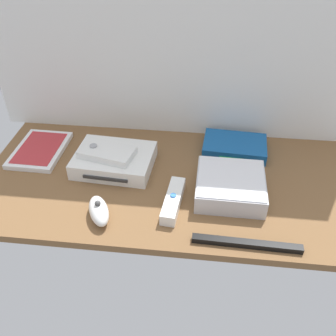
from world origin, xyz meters
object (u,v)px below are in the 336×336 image
at_px(remote_wand, 173,200).
at_px(remote_nunchuk, 99,211).
at_px(game_console, 114,160).
at_px(game_case, 40,150).
at_px(sensor_bar, 247,244).
at_px(network_router, 235,147).
at_px(remote_classic_pad, 107,152).
at_px(mini_computer, 230,186).

bearing_deg(remote_wand, remote_nunchuk, -155.27).
bearing_deg(remote_wand, game_console, 147.66).
bearing_deg(game_console, game_case, 173.11).
xyz_separation_m(remote_nunchuk, sensor_bar, (0.34, -0.05, -0.01)).
xyz_separation_m(network_router, remote_classic_pad, (-0.35, -0.12, 0.04)).
xyz_separation_m(remote_wand, sensor_bar, (0.17, -0.11, -0.01)).
xyz_separation_m(mini_computer, remote_nunchuk, (-0.31, -0.12, -0.01)).
height_order(game_console, network_router, game_console).
distance_m(mini_computer, remote_classic_pad, 0.34).
bearing_deg(remote_classic_pad, game_case, 179.29).
distance_m(game_console, remote_nunchuk, 0.20).
bearing_deg(remote_nunchuk, remote_classic_pad, 71.89).
height_order(game_case, sensor_bar, game_case).
xyz_separation_m(game_case, remote_classic_pad, (0.22, -0.05, 0.05)).
height_order(mini_computer, remote_classic_pad, remote_classic_pad).
bearing_deg(game_case, sensor_bar, -25.26).
distance_m(remote_nunchuk, remote_classic_pad, 0.19).
relative_size(remote_wand, sensor_bar, 0.63).
xyz_separation_m(network_router, sensor_bar, (0.02, -0.36, -0.01)).
distance_m(remote_wand, remote_nunchuk, 0.18).
distance_m(game_console, mini_computer, 0.32).
bearing_deg(mini_computer, game_console, 166.20).
bearing_deg(remote_classic_pad, mini_computer, 1.29).
bearing_deg(remote_classic_pad, remote_nunchuk, -70.15).
relative_size(mini_computer, network_router, 0.92).
distance_m(game_console, remote_classic_pad, 0.04).
distance_m(game_console, remote_wand, 0.22).
height_order(game_console, sensor_bar, game_console).
relative_size(remote_wand, remote_nunchuk, 1.38).
bearing_deg(game_console, sensor_bar, -31.36).
relative_size(mini_computer, sensor_bar, 0.72).
distance_m(mini_computer, network_router, 0.19).
relative_size(remote_nunchuk, sensor_bar, 0.46).
relative_size(remote_classic_pad, sensor_bar, 0.66).
relative_size(game_case, remote_classic_pad, 1.22).
xyz_separation_m(game_case, remote_wand, (0.41, -0.18, 0.01)).
height_order(game_console, remote_nunchuk, remote_nunchuk).
xyz_separation_m(game_case, sensor_bar, (0.58, -0.29, -0.00)).
xyz_separation_m(remote_wand, remote_nunchuk, (-0.17, -0.06, 0.01)).
distance_m(network_router, sensor_bar, 0.36).
bearing_deg(sensor_bar, game_console, 146.39).
height_order(remote_nunchuk, sensor_bar, remote_nunchuk).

